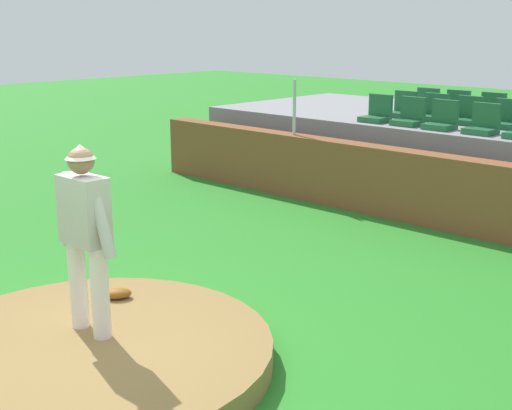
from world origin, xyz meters
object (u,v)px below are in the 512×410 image
stadium_chair_0 (377,113)px  stadium_chair_8 (434,112)px  stadium_chair_1 (410,116)px  pitcher (85,226)px  stadium_chair_10 (506,119)px  stadium_chair_9 (467,115)px  stadium_chair_2 (442,120)px  stadium_chair_7 (403,109)px  stadium_chair_3 (483,124)px  stadium_chair_14 (425,105)px  fielding_glove (118,293)px  stadium_chair_16 (491,111)px  stadium_chair_15 (455,108)px

stadium_chair_0 → stadium_chair_8: bearing=-127.3°
stadium_chair_1 → stadium_chair_0: bearing=1.6°
pitcher → stadium_chair_10: bearing=87.5°
stadium_chair_0 → stadium_chair_9: bearing=-147.1°
pitcher → stadium_chair_2: size_ratio=3.66×
stadium_chair_10 → pitcher: bearing=88.5°
stadium_chair_7 → stadium_chair_8: bearing=177.9°
stadium_chair_2 → stadium_chair_10: 1.16m
pitcher → stadium_chair_3: pitcher is taller
stadium_chair_7 → stadium_chair_14: bearing=-89.0°
stadium_chair_2 → stadium_chair_10: size_ratio=1.00×
stadium_chair_10 → fielding_glove: bearing=84.6°
stadium_chair_1 → stadium_chair_14: bearing=-67.8°
fielding_glove → stadium_chair_7: size_ratio=0.60×
stadium_chair_2 → stadium_chair_10: same height
stadium_chair_2 → stadium_chair_7: (-1.36, 0.93, 0.00)m
stadium_chair_10 → stadium_chair_16: (-0.71, 0.91, 0.00)m
stadium_chair_10 → stadium_chair_9: bearing=-0.4°
stadium_chair_3 → stadium_chair_9: 1.16m
stadium_chair_9 → stadium_chair_16: size_ratio=1.00×
stadium_chair_8 → stadium_chair_0: bearing=52.7°
stadium_chair_3 → pitcher: bearing=88.3°
stadium_chair_2 → stadium_chair_8: size_ratio=1.00×
stadium_chair_3 → stadium_chair_7: (-2.11, 0.92, 0.00)m
stadium_chair_1 → stadium_chair_16: bearing=-111.5°
pitcher → stadium_chair_14: (-1.90, 9.31, 0.20)m
stadium_chair_14 → stadium_chair_15: bearing=179.9°
stadium_chair_16 → fielding_glove: bearing=89.9°
stadium_chair_2 → stadium_chair_15: size_ratio=1.00×
stadium_chair_8 → pitcher: bearing=98.1°
pitcher → stadium_chair_15: (-1.23, 9.31, 0.20)m
stadium_chair_7 → fielding_glove: bearing=100.0°
pitcher → stadium_chair_7: 8.66m
stadium_chair_0 → stadium_chair_8: (0.67, 0.88, 0.00)m
stadium_chair_0 → stadium_chair_10: same height
pitcher → fielding_glove: size_ratio=6.09×
stadium_chair_0 → stadium_chair_15: size_ratio=1.00×
pitcher → stadium_chair_8: pitcher is taller
stadium_chair_2 → stadium_chair_9: (0.01, 0.90, 0.00)m
stadium_chair_10 → stadium_chair_15: size_ratio=1.00×
pitcher → stadium_chair_3: size_ratio=3.66×
stadium_chair_1 → stadium_chair_3: size_ratio=1.00×
stadium_chair_2 → stadium_chair_14: (-1.37, 1.79, 0.00)m
pitcher → stadium_chair_8: size_ratio=3.66×
stadium_chair_1 → stadium_chair_14: size_ratio=1.00×
stadium_chair_8 → stadium_chair_14: same height
pitcher → stadium_chair_8: 8.51m
stadium_chair_3 → stadium_chair_8: 1.68m
stadium_chair_9 → stadium_chair_0: bearing=32.9°
pitcher → stadium_chair_2: (-0.53, 7.52, 0.20)m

